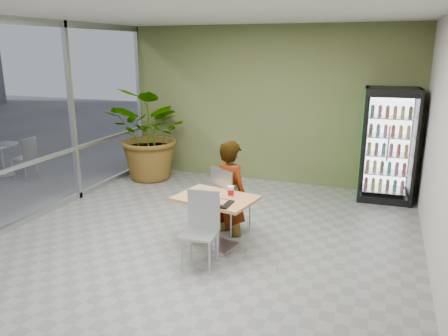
{
  "coord_description": "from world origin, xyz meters",
  "views": [
    {
      "loc": [
        2.3,
        -5.23,
        2.74
      ],
      "look_at": [
        0.1,
        0.69,
        1.0
      ],
      "focal_mm": 35.0,
      "sensor_mm": 36.0,
      "label": 1
    }
  ],
  "objects": [
    {
      "name": "napkin_stack",
      "position": [
        -0.02,
        -0.04,
        0.76
      ],
      "size": [
        0.16,
        0.16,
        0.02
      ],
      "primitive_type": "cube",
      "rotation": [
        0.0,
        0.0,
        -0.08
      ],
      "color": "silver",
      "rests_on": "dining_table"
    },
    {
      "name": "beverage_fridge",
      "position": [
        2.4,
        3.08,
        1.03
      ],
      "size": [
        0.98,
        0.77,
        2.07
      ],
      "rotation": [
        0.0,
        0.0,
        0.05
      ],
      "color": "black",
      "rests_on": "ground"
    },
    {
      "name": "room_envelope",
      "position": [
        0.0,
        0.0,
        1.6
      ],
      "size": [
        6.0,
        7.0,
        3.2
      ],
      "primitive_type": null,
      "color": "#BAB3A8",
      "rests_on": "ground"
    },
    {
      "name": "seated_woman",
      "position": [
        0.23,
        0.66,
        0.57
      ],
      "size": [
        0.76,
        0.67,
        1.74
      ],
      "primitive_type": "imported",
      "rotation": [
        0.0,
        0.0,
        2.64
      ],
      "color": "black",
      "rests_on": "ground"
    },
    {
      "name": "chair_far",
      "position": [
        0.17,
        0.62,
        0.6
      ],
      "size": [
        0.62,
        0.62,
        1.03
      ],
      "rotation": [
        0.0,
        0.0,
        2.64
      ],
      "color": "#AFB1B4",
      "rests_on": "ground"
    },
    {
      "name": "pizza_plate",
      "position": [
        0.2,
        0.11,
        0.77
      ],
      "size": [
        0.3,
        0.23,
        0.03
      ],
      "color": "silver",
      "rests_on": "dining_table"
    },
    {
      "name": "ground",
      "position": [
        0.0,
        0.0,
        0.0
      ],
      "size": [
        7.0,
        7.0,
        0.0
      ],
      "primitive_type": "plane",
      "color": "slate",
      "rests_on": "ground"
    },
    {
      "name": "chair_near",
      "position": [
        0.21,
        -0.44,
        0.57
      ],
      "size": [
        0.47,
        0.48,
        0.98
      ],
      "rotation": [
        0.0,
        0.0,
        0.1
      ],
      "color": "#AFB1B4",
      "rests_on": "ground"
    },
    {
      "name": "potted_plant",
      "position": [
        -2.27,
        2.75,
        0.99
      ],
      "size": [
        2.17,
        2.01,
        1.98
      ],
      "primitive_type": "imported",
      "rotation": [
        0.0,
        0.0,
        -0.32
      ],
      "color": "#245A24",
      "rests_on": "ground"
    },
    {
      "name": "storefront_frame",
      "position": [
        -3.0,
        0.0,
        1.6
      ],
      "size": [
        0.1,
        7.0,
        3.2
      ],
      "primitive_type": null,
      "color": "#AFB1B4",
      "rests_on": "ground"
    },
    {
      "name": "dining_table",
      "position": [
        0.2,
        0.09,
        0.54
      ],
      "size": [
        1.19,
        0.93,
        0.75
      ],
      "rotation": [
        0.0,
        0.0,
        -0.19
      ],
      "color": "tan",
      "rests_on": "ground"
    },
    {
      "name": "soda_cup",
      "position": [
        0.4,
        0.16,
        0.83
      ],
      "size": [
        0.09,
        0.09,
        0.16
      ],
      "color": "silver",
      "rests_on": "dining_table"
    },
    {
      "name": "cafeteria_tray",
      "position": [
        0.3,
        -0.17,
        0.76
      ],
      "size": [
        0.43,
        0.32,
        0.02
      ],
      "primitive_type": "cube",
      "rotation": [
        0.0,
        0.0,
        -0.02
      ],
      "color": "black",
      "rests_on": "dining_table"
    }
  ]
}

